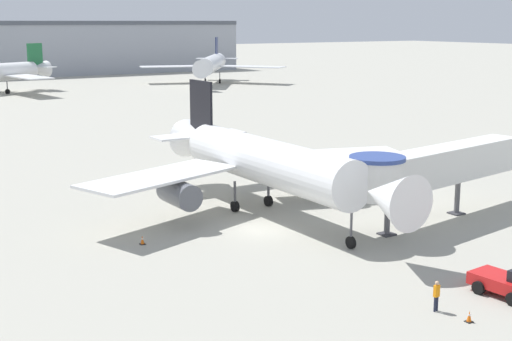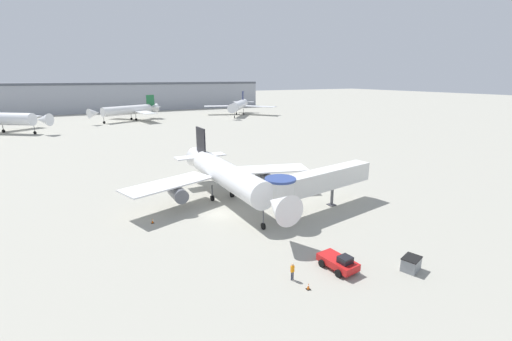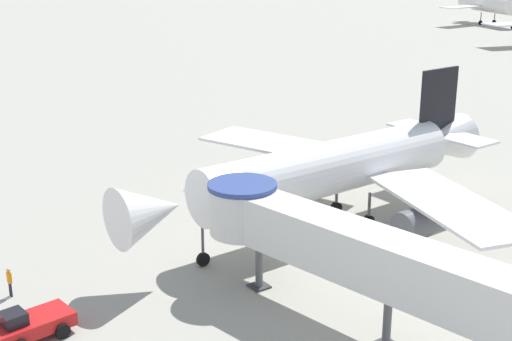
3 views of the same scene
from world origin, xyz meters
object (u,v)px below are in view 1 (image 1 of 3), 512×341
(main_airplane, at_px, (264,163))
(ground_crew_marshaller, at_px, (436,294))
(jet_bridge, at_px, (429,167))
(background_jet_navy_tail, at_px, (211,64))
(pushback_tug_red, at_px, (508,283))
(traffic_cone_port_wing, at_px, (142,240))
(traffic_cone_apron_front, at_px, (469,317))
(traffic_cone_starboard_wing, at_px, (388,197))

(main_airplane, relative_size, ground_crew_marshaller, 17.66)
(jet_bridge, bearing_deg, background_jet_navy_tail, 60.23)
(pushback_tug_red, xyz_separation_m, background_jet_navy_tail, (53.14, 136.27, 4.25))
(main_airplane, relative_size, pushback_tug_red, 7.24)
(pushback_tug_red, height_order, traffic_cone_port_wing, pushback_tug_red)
(main_airplane, height_order, jet_bridge, main_airplane)
(traffic_cone_port_wing, bearing_deg, traffic_cone_apron_front, -66.29)
(traffic_cone_starboard_wing, bearing_deg, pushback_tug_red, -114.52)
(pushback_tug_red, xyz_separation_m, traffic_cone_apron_front, (-4.76, -1.37, -0.51))
(pushback_tug_red, distance_m, ground_crew_marshaller, 5.26)
(pushback_tug_red, distance_m, background_jet_navy_tail, 146.33)
(jet_bridge, bearing_deg, ground_crew_marshaller, -142.45)
(traffic_cone_apron_front, bearing_deg, traffic_cone_starboard_wing, 57.38)
(main_airplane, bearing_deg, traffic_cone_starboard_wing, -9.89)
(traffic_cone_starboard_wing, bearing_deg, traffic_cone_port_wing, -178.54)
(jet_bridge, xyz_separation_m, traffic_cone_starboard_wing, (2.44, 7.30, -4.24))
(traffic_cone_port_wing, height_order, background_jet_navy_tail, background_jet_navy_tail)
(ground_crew_marshaller, distance_m, background_jet_navy_tail, 147.74)
(main_airplane, xyz_separation_m, pushback_tug_red, (2.40, -22.93, -3.57))
(main_airplane, relative_size, jet_bridge, 1.60)
(main_airplane, bearing_deg, traffic_cone_port_wing, -169.61)
(jet_bridge, height_order, traffic_cone_apron_front, jet_bridge)
(jet_bridge, xyz_separation_m, ground_crew_marshaller, (-12.40, -13.18, -3.51))
(ground_crew_marshaller, bearing_deg, pushback_tug_red, 171.52)
(jet_bridge, distance_m, traffic_cone_starboard_wing, 8.79)
(jet_bridge, xyz_separation_m, background_jet_navy_tail, (45.96, 122.48, 0.53))
(traffic_cone_starboard_wing, height_order, traffic_cone_apron_front, traffic_cone_apron_front)
(pushback_tug_red, xyz_separation_m, traffic_cone_port_wing, (-14.36, 20.48, -0.50))
(pushback_tug_red, xyz_separation_m, ground_crew_marshaller, (-5.22, 0.61, 0.22))
(background_jet_navy_tail, bearing_deg, ground_crew_marshaller, -78.58)
(jet_bridge, distance_m, background_jet_navy_tail, 130.82)
(pushback_tug_red, distance_m, traffic_cone_port_wing, 25.02)
(jet_bridge, xyz_separation_m, traffic_cone_apron_front, (-11.94, -15.16, -4.23))
(jet_bridge, bearing_deg, traffic_cone_starboard_wing, 62.30)
(main_airplane, height_order, traffic_cone_starboard_wing, main_airplane)
(pushback_tug_red, height_order, background_jet_navy_tail, background_jet_navy_tail)
(pushback_tug_red, bearing_deg, traffic_cone_apron_front, -169.93)
(jet_bridge, bearing_deg, pushback_tug_red, -126.71)
(traffic_cone_port_wing, bearing_deg, jet_bridge, -17.26)
(jet_bridge, bearing_deg, traffic_cone_port_wing, 153.54)
(traffic_cone_port_wing, bearing_deg, pushback_tug_red, -54.97)
(ground_crew_marshaller, bearing_deg, traffic_cone_starboard_wing, -127.77)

